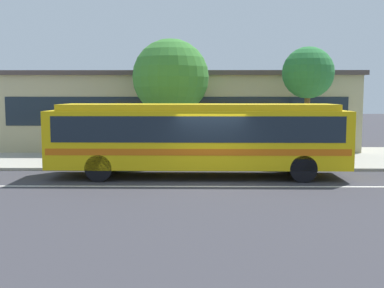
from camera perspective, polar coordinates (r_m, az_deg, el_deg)
ground_plane at (r=17.41m, az=2.29°, el=-4.61°), size 120.00×120.00×0.00m
sidewalk_slab at (r=23.85m, az=1.84°, el=-1.57°), size 60.00×8.00×0.12m
lane_stripe_center at (r=16.63m, az=2.37°, el=-5.11°), size 56.00×0.16×0.01m
transit_bus at (r=18.35m, az=0.74°, el=1.13°), size 11.35×2.62×2.83m
pedestrian_waiting_near_sign at (r=21.85m, az=1.62°, el=0.39°), size 0.39×0.39×1.62m
street_tree_near_stop at (r=23.14m, az=-2.58°, el=7.97°), size 3.69×3.69×5.73m
street_tree_mid_block at (r=23.29m, az=13.74°, el=8.22°), size 2.44×2.44×5.31m
station_building at (r=28.99m, az=-1.57°, el=4.07°), size 19.87×8.62×4.43m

